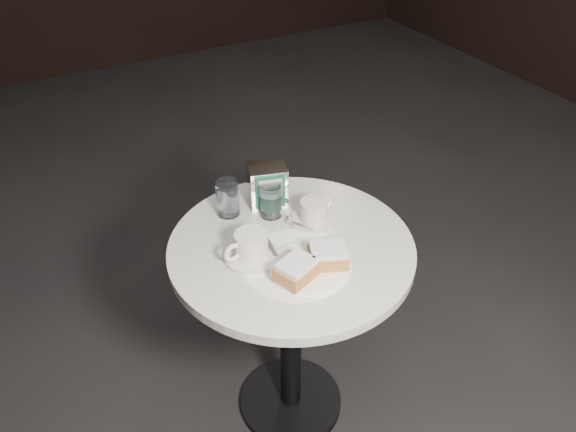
# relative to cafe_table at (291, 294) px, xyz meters

# --- Properties ---
(ground) EXTENTS (7.00, 7.00, 0.00)m
(ground) POSITION_rel_cafe_table_xyz_m (0.00, 0.00, -0.55)
(ground) COLOR black
(ground) RESTS_ON ground
(cafe_table) EXTENTS (0.70, 0.70, 0.74)m
(cafe_table) POSITION_rel_cafe_table_xyz_m (0.00, 0.00, 0.00)
(cafe_table) COLOR black
(cafe_table) RESTS_ON ground
(sugar_spill) EXTENTS (0.31, 0.31, 0.00)m
(sugar_spill) POSITION_rel_cafe_table_xyz_m (-0.03, -0.08, 0.20)
(sugar_spill) COLOR white
(sugar_spill) RESTS_ON cafe_table
(beignet_plate) EXTENTS (0.22, 0.21, 0.07)m
(beignet_plate) POSITION_rel_cafe_table_xyz_m (-0.01, -0.13, 0.22)
(beignet_plate) COLOR white
(beignet_plate) RESTS_ON cafe_table
(coffee_cup_left) EXTENTS (0.18, 0.18, 0.08)m
(coffee_cup_left) POSITION_rel_cafe_table_xyz_m (-0.12, 0.00, 0.23)
(coffee_cup_left) COLOR silver
(coffee_cup_left) RESTS_ON cafe_table
(coffee_cup_right) EXTENTS (0.17, 0.17, 0.07)m
(coffee_cup_right) POSITION_rel_cafe_table_xyz_m (0.11, 0.06, 0.23)
(coffee_cup_right) COLOR silver
(coffee_cup_right) RESTS_ON cafe_table
(water_glass_left) EXTENTS (0.09, 0.09, 0.11)m
(water_glass_left) POSITION_rel_cafe_table_xyz_m (-0.10, 0.22, 0.25)
(water_glass_left) COLOR silver
(water_glass_left) RESTS_ON cafe_table
(water_glass_right) EXTENTS (0.09, 0.09, 0.11)m
(water_glass_right) POSITION_rel_cafe_table_xyz_m (0.01, 0.15, 0.25)
(water_glass_right) COLOR white
(water_glass_right) RESTS_ON cafe_table
(napkin_dispenser) EXTENTS (0.13, 0.12, 0.13)m
(napkin_dispenser) POSITION_rel_cafe_table_xyz_m (0.03, 0.21, 0.26)
(napkin_dispenser) COLOR silver
(napkin_dispenser) RESTS_ON cafe_table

